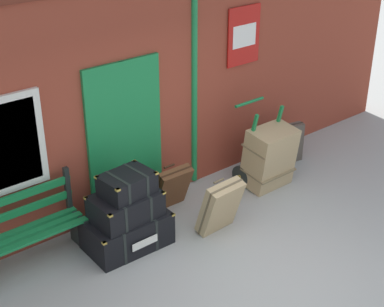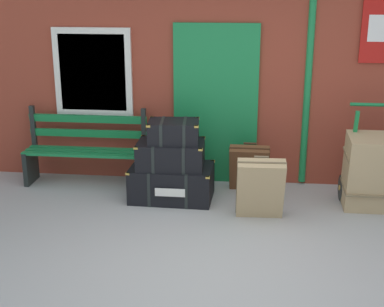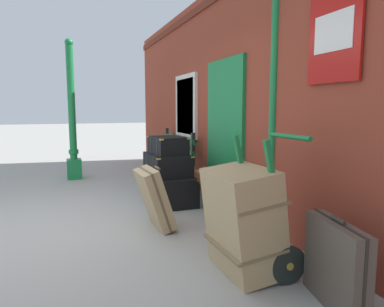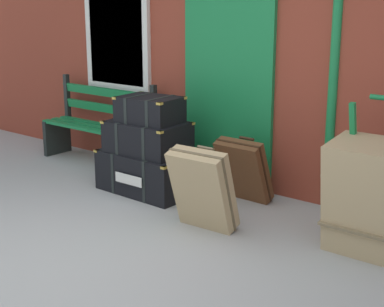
{
  "view_description": "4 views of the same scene",
  "coord_description": "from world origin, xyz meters",
  "px_view_note": "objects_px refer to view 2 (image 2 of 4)",
  "views": [
    {
      "loc": [
        -3.86,
        -3.38,
        4.3
      ],
      "look_at": [
        0.41,
        1.8,
        0.9
      ],
      "focal_mm": 54.81,
      "sensor_mm": 36.0,
      "label": 1
    },
    {
      "loc": [
        0.26,
        -4.52,
        2.59
      ],
      "look_at": [
        -0.44,
        1.86,
        0.56
      ],
      "focal_mm": 50.87,
      "sensor_mm": 36.0,
      "label": 2
    },
    {
      "loc": [
        4.27,
        0.24,
        1.41
      ],
      "look_at": [
        0.43,
        1.69,
        0.88
      ],
      "focal_mm": 32.54,
      "sensor_mm": 36.0,
      "label": 3
    },
    {
      "loc": [
        3.27,
        -2.49,
        1.95
      ],
      "look_at": [
        -0.06,
        1.66,
        0.52
      ],
      "focal_mm": 54.12,
      "sensor_mm": 36.0,
      "label": 4
    }
  ],
  "objects_px": {
    "steamer_trunk_middle": "(171,154)",
    "steamer_trunk_top": "(174,131)",
    "suitcase_caramel": "(260,188)",
    "steamer_trunk_base": "(172,182)",
    "suitcase_slate": "(249,168)",
    "porters_trolley": "(370,182)",
    "large_brown_trunk": "(375,172)",
    "platform_bench": "(86,151)"
  },
  "relations": [
    {
      "from": "steamer_trunk_base",
      "to": "suitcase_caramel",
      "type": "relative_size",
      "value": 1.38
    },
    {
      "from": "suitcase_caramel",
      "to": "steamer_trunk_base",
      "type": "bearing_deg",
      "value": 155.19
    },
    {
      "from": "suitcase_slate",
      "to": "platform_bench",
      "type": "bearing_deg",
      "value": 177.59
    },
    {
      "from": "steamer_trunk_base",
      "to": "steamer_trunk_middle",
      "type": "distance_m",
      "value": 0.37
    },
    {
      "from": "large_brown_trunk",
      "to": "platform_bench",
      "type": "bearing_deg",
      "value": 172.29
    },
    {
      "from": "large_brown_trunk",
      "to": "steamer_trunk_top",
      "type": "bearing_deg",
      "value": 178.79
    },
    {
      "from": "steamer_trunk_top",
      "to": "porters_trolley",
      "type": "height_order",
      "value": "porters_trolley"
    },
    {
      "from": "large_brown_trunk",
      "to": "suitcase_slate",
      "type": "xyz_separation_m",
      "value": [
        -1.47,
        0.4,
        -0.14
      ]
    },
    {
      "from": "porters_trolley",
      "to": "steamer_trunk_base",
      "type": "bearing_deg",
      "value": -177.41
    },
    {
      "from": "platform_bench",
      "to": "suitcase_caramel",
      "type": "relative_size",
      "value": 2.16
    },
    {
      "from": "steamer_trunk_middle",
      "to": "steamer_trunk_top",
      "type": "relative_size",
      "value": 1.29
    },
    {
      "from": "large_brown_trunk",
      "to": "suitcase_caramel",
      "type": "xyz_separation_m",
      "value": [
        -1.33,
        -0.43,
        -0.09
      ]
    },
    {
      "from": "suitcase_slate",
      "to": "suitcase_caramel",
      "type": "bearing_deg",
      "value": -80.93
    },
    {
      "from": "porters_trolley",
      "to": "large_brown_trunk",
      "type": "distance_m",
      "value": 0.26
    },
    {
      "from": "porters_trolley",
      "to": "suitcase_slate",
      "type": "relative_size",
      "value": 1.84
    },
    {
      "from": "porters_trolley",
      "to": "suitcase_slate",
      "type": "bearing_deg",
      "value": 171.34
    },
    {
      "from": "porters_trolley",
      "to": "suitcase_slate",
      "type": "xyz_separation_m",
      "value": [
        -1.47,
        0.22,
        0.05
      ]
    },
    {
      "from": "steamer_trunk_base",
      "to": "steamer_trunk_middle",
      "type": "bearing_deg",
      "value": -113.92
    },
    {
      "from": "steamer_trunk_top",
      "to": "suitcase_slate",
      "type": "height_order",
      "value": "steamer_trunk_top"
    },
    {
      "from": "steamer_trunk_top",
      "to": "suitcase_caramel",
      "type": "bearing_deg",
      "value": -24.68
    },
    {
      "from": "steamer_trunk_base",
      "to": "large_brown_trunk",
      "type": "bearing_deg",
      "value": -1.59
    },
    {
      "from": "platform_bench",
      "to": "steamer_trunk_base",
      "type": "relative_size",
      "value": 1.56
    },
    {
      "from": "platform_bench",
      "to": "steamer_trunk_top",
      "type": "height_order",
      "value": "platform_bench"
    },
    {
      "from": "platform_bench",
      "to": "suitcase_caramel",
      "type": "height_order",
      "value": "platform_bench"
    },
    {
      "from": "platform_bench",
      "to": "porters_trolley",
      "type": "xyz_separation_m",
      "value": [
        3.62,
        -0.31,
        -0.17
      ]
    },
    {
      "from": "large_brown_trunk",
      "to": "suitcase_caramel",
      "type": "distance_m",
      "value": 1.4
    },
    {
      "from": "steamer_trunk_middle",
      "to": "porters_trolley",
      "type": "height_order",
      "value": "porters_trolley"
    },
    {
      "from": "steamer_trunk_middle",
      "to": "suitcase_caramel",
      "type": "bearing_deg",
      "value": -23.91
    },
    {
      "from": "steamer_trunk_top",
      "to": "platform_bench",
      "type": "bearing_deg",
      "value": 160.47
    },
    {
      "from": "platform_bench",
      "to": "suitcase_slate",
      "type": "height_order",
      "value": "platform_bench"
    },
    {
      "from": "platform_bench",
      "to": "steamer_trunk_base",
      "type": "height_order",
      "value": "platform_bench"
    },
    {
      "from": "suitcase_slate",
      "to": "porters_trolley",
      "type": "bearing_deg",
      "value": -8.66
    },
    {
      "from": "porters_trolley",
      "to": "large_brown_trunk",
      "type": "height_order",
      "value": "porters_trolley"
    },
    {
      "from": "suitcase_caramel",
      "to": "steamer_trunk_top",
      "type": "bearing_deg",
      "value": 155.32
    },
    {
      "from": "steamer_trunk_middle",
      "to": "porters_trolley",
      "type": "relative_size",
      "value": 0.69
    },
    {
      "from": "large_brown_trunk",
      "to": "porters_trolley",
      "type": "bearing_deg",
      "value": 90.0
    },
    {
      "from": "steamer_trunk_middle",
      "to": "steamer_trunk_top",
      "type": "height_order",
      "value": "steamer_trunk_top"
    },
    {
      "from": "platform_bench",
      "to": "suitcase_slate",
      "type": "xyz_separation_m",
      "value": [
        2.16,
        -0.09,
        -0.12
      ]
    },
    {
      "from": "steamer_trunk_top",
      "to": "suitcase_slate",
      "type": "distance_m",
      "value": 1.12
    },
    {
      "from": "steamer_trunk_base",
      "to": "porters_trolley",
      "type": "bearing_deg",
      "value": 2.59
    },
    {
      "from": "platform_bench",
      "to": "suitcase_slate",
      "type": "relative_size",
      "value": 2.47
    },
    {
      "from": "steamer_trunk_top",
      "to": "suitcase_caramel",
      "type": "distance_m",
      "value": 1.26
    }
  ]
}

